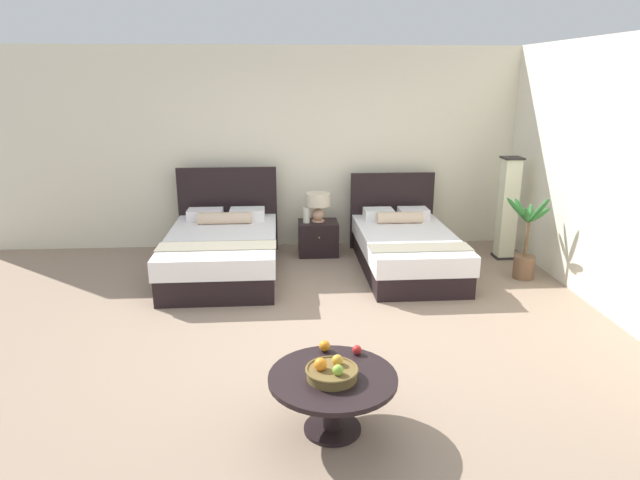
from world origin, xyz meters
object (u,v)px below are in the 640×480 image
Objects in this scene: vase at (306,215)px; nightstand at (318,238)px; coffee_table at (333,388)px; floor_lamp_corner at (508,209)px; bed_near_corner at (406,248)px; table_lamp at (318,203)px; fruit_bowl at (332,372)px; potted_palm at (525,250)px; loose_apple at (357,350)px; bed_near_window at (223,250)px; loose_orange at (325,346)px.

nightstand is at bearing 13.99° from vase.
floor_lamp_corner is at bearing 54.25° from coffee_table.
bed_near_corner is 3.88× the size of nightstand.
fruit_bowl is (-0.16, -4.04, -0.25)m from table_lamp.
potted_palm reaches higher than table_lamp.
vase is at bearing 90.02° from fruit_bowl.
floor_lamp_corner is (2.44, 3.38, 0.22)m from loose_apple.
vase is at bearing 93.32° from loose_apple.
potted_palm reaches higher than loose_apple.
bed_near_window is 3.47m from coffee_table.
vase is 2.57× the size of loose_orange.
loose_apple is (-1.01, -3.01, 0.18)m from bed_near_corner.
nightstand is at bearing 87.86° from coffee_table.
coffee_table is at bearing -92.12° from table_lamp.
potted_palm is (2.58, 2.87, 0.02)m from coffee_table.
bed_near_corner is 1.35m from table_lamp.
table_lamp is at bearing 87.74° from fruit_bowl.
coffee_table is 10.68× the size of loose_orange.
fruit_bowl is (-0.01, -0.04, 0.15)m from coffee_table.
bed_near_window is 5.88× the size of fruit_bowl.
fruit_bowl is at bearing -92.27° from nightstand.
loose_apple is 0.84× the size of loose_orange.
loose_orange is (1.05, -2.95, 0.17)m from bed_near_window.
table_lamp is at bearing 90.00° from nightstand.
potted_palm is at bearing -17.47° from bed_near_corner.
floor_lamp_corner reaches higher than potted_palm.
vase is 3.98m from fruit_bowl.
potted_palm is (-0.07, -0.80, -0.33)m from floor_lamp_corner.
coffee_table is at bearing -110.18° from bed_near_corner.
bed_near_window reaches higher than bed_near_corner.
loose_orange is 0.06× the size of floor_lamp_corner.
floor_lamp_corner reaches higher than loose_orange.
bed_near_window is 1.01× the size of bed_near_corner.
bed_near_corner reaches higher than fruit_bowl.
fruit_bowl is at bearing -87.23° from loose_orange.
table_lamp is at bearing 29.75° from bed_near_window.
fruit_bowl is (-1.22, -3.34, 0.19)m from bed_near_corner.
coffee_table is 3.86m from potted_palm.
floor_lamp_corner reaches higher than nightstand.
floor_lamp_corner is at bearing 54.18° from loose_apple.
bed_near_window reaches higher than table_lamp.
bed_near_window is 3.76m from floor_lamp_corner.
potted_palm reaches higher than vase.
loose_orange is (-0.18, -3.65, -0.25)m from table_lamp.
fruit_bowl is at bearing -131.64° from potted_palm.
fruit_bowl is at bearing -125.60° from floor_lamp_corner.
bed_near_window is 5.39× the size of table_lamp.
bed_near_corner is 30.17× the size of loose_apple.
coffee_table is (0.01, -3.94, -0.24)m from vase.
loose_orange is at bearing -92.81° from nightstand.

